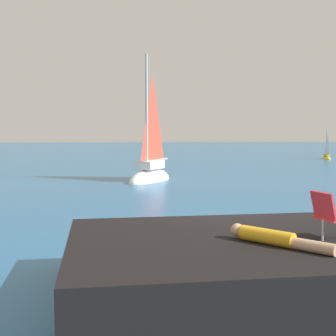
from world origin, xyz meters
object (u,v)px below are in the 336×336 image
Objects in this scene: sailboat_far at (327,157)px; person_sunbather at (274,238)px; beach_chair at (330,213)px; sailboat_near at (150,174)px.

person_sunbather is at bearing 160.86° from sailboat_far.
sailboat_near is at bearing 78.62° from beach_chair.
beach_chair reaches higher than person_sunbather.
sailboat_near is at bearing 139.75° from sailboat_far.
sailboat_far is 2.30× the size of person_sunbather.
sailboat_far is at bearing 111.85° from person_sunbather.
sailboat_far is 35.87m from beach_chair.
sailboat_far is 3.91× the size of beach_chair.
sailboat_near reaches higher than sailboat_far.
beach_chair is (2.87, -16.83, 1.00)m from sailboat_near.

